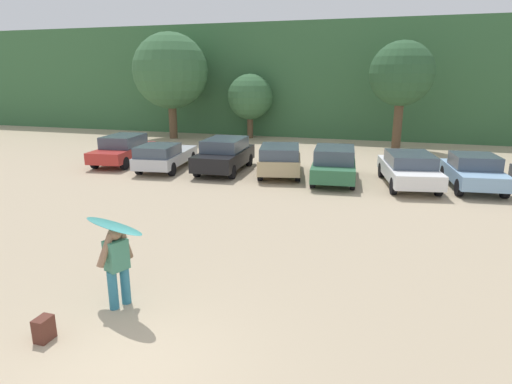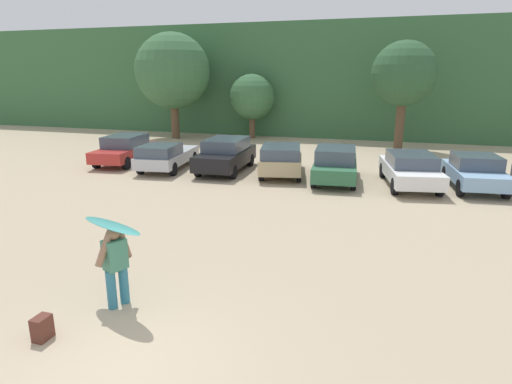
# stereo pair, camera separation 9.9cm
# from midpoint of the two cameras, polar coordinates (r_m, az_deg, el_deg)

# --- Properties ---
(ground_plane) EXTENTS (120.00, 120.00, 0.00)m
(ground_plane) POSITION_cam_midpoint_polar(r_m,az_deg,el_deg) (8.05, -16.94, -21.00)
(ground_plane) COLOR tan
(hillside_ridge) EXTENTS (108.00, 12.00, 8.43)m
(hillside_ridge) POSITION_cam_midpoint_polar(r_m,az_deg,el_deg) (38.87, 11.58, 14.21)
(hillside_ridge) COLOR #38663D
(hillside_ridge) RESTS_ON ground_plane
(tree_far_right) EXTENTS (5.46, 5.46, 7.65)m
(tree_far_right) POSITION_cam_midpoint_polar(r_m,az_deg,el_deg) (33.42, -11.24, 15.29)
(tree_far_right) COLOR brown
(tree_far_right) RESTS_ON ground_plane
(tree_center_right) EXTENTS (3.34, 3.34, 4.73)m
(tree_center_right) POSITION_cam_midpoint_polar(r_m,az_deg,el_deg) (33.00, -0.87, 12.34)
(tree_center_right) COLOR brown
(tree_center_right) RESTS_ON ground_plane
(tree_left) EXTENTS (3.91, 3.91, 6.68)m
(tree_left) POSITION_cam_midpoint_polar(r_m,az_deg,el_deg) (28.79, 18.49, 14.44)
(tree_left) COLOR brown
(tree_left) RESTS_ON ground_plane
(parked_car_red) EXTENTS (2.31, 4.69, 1.51)m
(parked_car_red) POSITION_cam_midpoint_polar(r_m,az_deg,el_deg) (24.62, -17.14, 5.45)
(parked_car_red) COLOR #B72D28
(parked_car_red) RESTS_ON ground_plane
(parked_car_silver) EXTENTS (2.37, 4.72, 1.38)m
(parked_car_silver) POSITION_cam_midpoint_polar(r_m,az_deg,el_deg) (22.36, -12.06, 4.68)
(parked_car_silver) COLOR silver
(parked_car_silver) RESTS_ON ground_plane
(parked_car_black) EXTENTS (2.13, 4.66, 1.62)m
(parked_car_black) POSITION_cam_midpoint_polar(r_m,az_deg,el_deg) (21.64, -4.27, 4.97)
(parked_car_black) COLOR black
(parked_car_black) RESTS_ON ground_plane
(parked_car_tan) EXTENTS (2.72, 4.56, 1.50)m
(parked_car_tan) POSITION_cam_midpoint_polar(r_m,az_deg,el_deg) (20.71, 3.04, 4.41)
(parked_car_tan) COLOR tan
(parked_car_tan) RESTS_ON ground_plane
(parked_car_forest_green) EXTENTS (2.24, 4.61, 1.55)m
(parked_car_forest_green) POSITION_cam_midpoint_polar(r_m,az_deg,el_deg) (19.84, 10.08, 3.71)
(parked_car_forest_green) COLOR #2D6642
(parked_car_forest_green) RESTS_ON ground_plane
(parked_car_white) EXTENTS (2.72, 4.88, 1.44)m
(parked_car_white) POSITION_cam_midpoint_polar(r_m,az_deg,el_deg) (19.77, 19.28, 2.95)
(parked_car_white) COLOR white
(parked_car_white) RESTS_ON ground_plane
(parked_car_sky_blue) EXTENTS (2.29, 4.16, 1.45)m
(parked_car_sky_blue) POSITION_cam_midpoint_polar(r_m,az_deg,el_deg) (20.33, 26.51, 2.47)
(parked_car_sky_blue) COLOR #84ADD1
(parked_car_sky_blue) RESTS_ON ground_plane
(person_adult) EXTENTS (0.46, 0.83, 1.73)m
(person_adult) POSITION_cam_midpoint_polar(r_m,az_deg,el_deg) (9.39, -18.07, -8.79)
(person_adult) COLOR teal
(person_adult) RESTS_ON ground_plane
(surfboard_teal) EXTENTS (1.81, 1.11, 0.15)m
(surfboard_teal) POSITION_cam_midpoint_polar(r_m,az_deg,el_deg) (9.12, -18.54, -4.24)
(surfboard_teal) COLOR teal
(backpack_dropped) EXTENTS (0.24, 0.34, 0.45)m
(backpack_dropped) POSITION_cam_midpoint_polar(r_m,az_deg,el_deg) (9.09, -26.36, -15.81)
(backpack_dropped) COLOR #592D23
(backpack_dropped) RESTS_ON ground_plane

